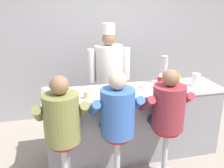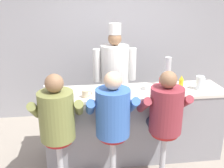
{
  "view_description": "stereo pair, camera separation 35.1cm",
  "coord_description": "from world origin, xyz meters",
  "px_view_note": "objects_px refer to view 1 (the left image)",
  "views": [
    {
      "loc": [
        -1.1,
        -2.95,
        2.31
      ],
      "look_at": [
        -0.33,
        0.28,
        1.15
      ],
      "focal_mm": 42.0,
      "sensor_mm": 36.0,
      "label": 1
    },
    {
      "loc": [
        -0.75,
        -3.01,
        2.31
      ],
      "look_at": [
        -0.33,
        0.28,
        1.15
      ],
      "focal_mm": 42.0,
      "sensor_mm": 36.0,
      "label": 2
    }
  ],
  "objects_px": {
    "breakfast_plate": "(61,96)",
    "cereal_bowl": "(146,86)",
    "mustard_bottle_yellow": "(178,81)",
    "diner_seated_olive": "(62,121)",
    "water_pitcher_clear": "(196,80)",
    "coffee_mug_white": "(46,91)",
    "ketchup_bottle_red": "(160,81)",
    "coffee_mug_tan": "(87,95)",
    "cook_in_whites_near": "(109,74)",
    "diner_seated_maroon": "(167,110)",
    "cup_stack_steel": "(164,70)",
    "hot_sauce_bottle_orange": "(166,84)",
    "diner_seated_blue": "(117,115)"
  },
  "relations": [
    {
      "from": "breakfast_plate",
      "to": "cereal_bowl",
      "type": "height_order",
      "value": "cereal_bowl"
    },
    {
      "from": "mustard_bottle_yellow",
      "to": "diner_seated_olive",
      "type": "xyz_separation_m",
      "value": [
        -1.66,
        -0.45,
        -0.2
      ]
    },
    {
      "from": "water_pitcher_clear",
      "to": "coffee_mug_white",
      "type": "height_order",
      "value": "water_pitcher_clear"
    },
    {
      "from": "ketchup_bottle_red",
      "to": "breakfast_plate",
      "type": "relative_size",
      "value": 0.99
    },
    {
      "from": "coffee_mug_tan",
      "to": "mustard_bottle_yellow",
      "type": "bearing_deg",
      "value": 4.01
    },
    {
      "from": "breakfast_plate",
      "to": "diner_seated_olive",
      "type": "xyz_separation_m",
      "value": [
        -0.02,
        -0.47,
        -0.11
      ]
    },
    {
      "from": "coffee_mug_tan",
      "to": "cook_in_whites_near",
      "type": "bearing_deg",
      "value": 63.17
    },
    {
      "from": "ketchup_bottle_red",
      "to": "diner_seated_maroon",
      "type": "distance_m",
      "value": 0.53
    },
    {
      "from": "coffee_mug_white",
      "to": "cup_stack_steel",
      "type": "xyz_separation_m",
      "value": [
        1.69,
        0.05,
        0.16
      ]
    },
    {
      "from": "cook_in_whites_near",
      "to": "mustard_bottle_yellow",
      "type": "bearing_deg",
      "value": -49.99
    },
    {
      "from": "hot_sauce_bottle_orange",
      "to": "breakfast_plate",
      "type": "bearing_deg",
      "value": 179.85
    },
    {
      "from": "breakfast_plate",
      "to": "coffee_mug_tan",
      "type": "bearing_deg",
      "value": -19.31
    },
    {
      "from": "diner_seated_blue",
      "to": "hot_sauce_bottle_orange",
      "type": "bearing_deg",
      "value": 28.99
    },
    {
      "from": "cup_stack_steel",
      "to": "cook_in_whites_near",
      "type": "relative_size",
      "value": 0.23
    },
    {
      "from": "diner_seated_olive",
      "to": "cook_in_whites_near",
      "type": "height_order",
      "value": "cook_in_whites_near"
    },
    {
      "from": "cereal_bowl",
      "to": "diner_seated_maroon",
      "type": "bearing_deg",
      "value": -81.21
    },
    {
      "from": "diner_seated_maroon",
      "to": "cook_in_whites_near",
      "type": "xyz_separation_m",
      "value": [
        -0.43,
        1.39,
        0.09
      ]
    },
    {
      "from": "mustard_bottle_yellow",
      "to": "cook_in_whites_near",
      "type": "xyz_separation_m",
      "value": [
        -0.79,
        0.94,
        -0.11
      ]
    },
    {
      "from": "coffee_mug_white",
      "to": "cup_stack_steel",
      "type": "height_order",
      "value": "cup_stack_steel"
    },
    {
      "from": "diner_seated_olive",
      "to": "diner_seated_blue",
      "type": "height_order",
      "value": "diner_seated_blue"
    },
    {
      "from": "water_pitcher_clear",
      "to": "coffee_mug_tan",
      "type": "xyz_separation_m",
      "value": [
        -1.59,
        -0.1,
        -0.05
      ]
    },
    {
      "from": "ketchup_bottle_red",
      "to": "hot_sauce_bottle_orange",
      "type": "relative_size",
      "value": 1.94
    },
    {
      "from": "mustard_bottle_yellow",
      "to": "coffee_mug_tan",
      "type": "xyz_separation_m",
      "value": [
        -1.31,
        -0.09,
        -0.05
      ]
    },
    {
      "from": "breakfast_plate",
      "to": "cup_stack_steel",
      "type": "xyz_separation_m",
      "value": [
        1.51,
        0.18,
        0.2
      ]
    },
    {
      "from": "coffee_mug_white",
      "to": "diner_seated_olive",
      "type": "distance_m",
      "value": 0.64
    },
    {
      "from": "cup_stack_steel",
      "to": "diner_seated_olive",
      "type": "relative_size",
      "value": 0.29
    },
    {
      "from": "water_pitcher_clear",
      "to": "mustard_bottle_yellow",
      "type": "bearing_deg",
      "value": -179.24
    },
    {
      "from": "cook_in_whites_near",
      "to": "ketchup_bottle_red",
      "type": "bearing_deg",
      "value": -60.33
    },
    {
      "from": "mustard_bottle_yellow",
      "to": "diner_seated_blue",
      "type": "distance_m",
      "value": 1.12
    },
    {
      "from": "mustard_bottle_yellow",
      "to": "diner_seated_blue",
      "type": "xyz_separation_m",
      "value": [
        -1.01,
        -0.45,
        -0.2
      ]
    },
    {
      "from": "diner_seated_maroon",
      "to": "ketchup_bottle_red",
      "type": "bearing_deg",
      "value": 78.85
    },
    {
      "from": "diner_seated_maroon",
      "to": "breakfast_plate",
      "type": "bearing_deg",
      "value": 159.81
    },
    {
      "from": "coffee_mug_white",
      "to": "diner_seated_blue",
      "type": "relative_size",
      "value": 0.1
    },
    {
      "from": "mustard_bottle_yellow",
      "to": "cup_stack_steel",
      "type": "distance_m",
      "value": 0.27
    },
    {
      "from": "diner_seated_olive",
      "to": "coffee_mug_white",
      "type": "bearing_deg",
      "value": 104.98
    },
    {
      "from": "mustard_bottle_yellow",
      "to": "diner_seated_maroon",
      "type": "distance_m",
      "value": 0.61
    },
    {
      "from": "breakfast_plate",
      "to": "diner_seated_maroon",
      "type": "bearing_deg",
      "value": -20.19
    },
    {
      "from": "ketchup_bottle_red",
      "to": "diner_seated_blue",
      "type": "bearing_deg",
      "value": -147.58
    },
    {
      "from": "diner_seated_olive",
      "to": "diner_seated_blue",
      "type": "xyz_separation_m",
      "value": [
        0.65,
        0.0,
        0.0
      ]
    },
    {
      "from": "hot_sauce_bottle_orange",
      "to": "diner_seated_blue",
      "type": "height_order",
      "value": "diner_seated_blue"
    },
    {
      "from": "cereal_bowl",
      "to": "ketchup_bottle_red",
      "type": "bearing_deg",
      "value": -23.67
    },
    {
      "from": "water_pitcher_clear",
      "to": "cereal_bowl",
      "type": "height_order",
      "value": "water_pitcher_clear"
    },
    {
      "from": "water_pitcher_clear",
      "to": "diner_seated_maroon",
      "type": "xyz_separation_m",
      "value": [
        -0.64,
        -0.45,
        -0.2
      ]
    },
    {
      "from": "water_pitcher_clear",
      "to": "diner_seated_blue",
      "type": "xyz_separation_m",
      "value": [
        -1.29,
        -0.45,
        -0.19
      ]
    },
    {
      "from": "water_pitcher_clear",
      "to": "cup_stack_steel",
      "type": "bearing_deg",
      "value": 153.79
    },
    {
      "from": "ketchup_bottle_red",
      "to": "water_pitcher_clear",
      "type": "distance_m",
      "value": 0.54
    },
    {
      "from": "diner_seated_blue",
      "to": "diner_seated_maroon",
      "type": "relative_size",
      "value": 1.01
    },
    {
      "from": "cup_stack_steel",
      "to": "diner_seated_blue",
      "type": "relative_size",
      "value": 0.29
    },
    {
      "from": "mustard_bottle_yellow",
      "to": "hot_sauce_bottle_orange",
      "type": "bearing_deg",
      "value": 174.24
    },
    {
      "from": "coffee_mug_white",
      "to": "cook_in_whites_near",
      "type": "bearing_deg",
      "value": 37.26
    }
  ]
}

